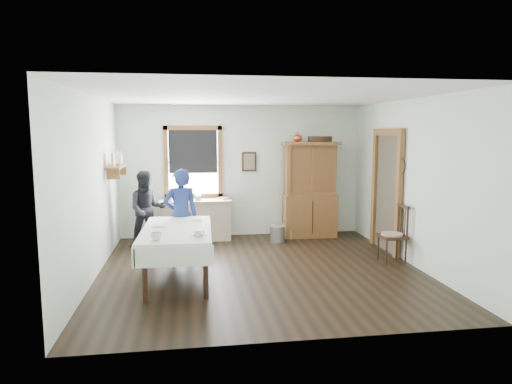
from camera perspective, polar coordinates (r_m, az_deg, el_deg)
room at (r=7.04m, az=0.57°, el=0.88°), size 5.01×5.01×2.70m
window at (r=9.39m, az=-7.85°, el=4.13°), size 1.18×0.07×1.48m
doorway at (r=8.59m, az=16.06°, el=0.53°), size 0.09×1.14×2.22m
wall_shelf at (r=8.56m, az=-17.00°, el=3.24°), size 0.24×1.00×0.44m
framed_picture at (r=9.47m, az=-0.86°, el=3.82°), size 0.30×0.04×0.40m
rug_beater at (r=8.04m, az=17.78°, el=4.00°), size 0.01×0.27×0.27m
work_counter at (r=9.27m, az=-7.54°, el=-3.45°), size 1.43×0.55×0.81m
china_hutch at (r=9.47m, az=6.75°, el=0.30°), size 1.17×0.59×1.96m
dining_table at (r=6.84m, az=-9.84°, el=-7.66°), size 1.08×1.96×0.77m
spindle_chair at (r=7.94m, az=16.68°, el=-5.00°), size 0.46×0.46×0.97m
pail at (r=9.08m, az=2.67°, el=-5.25°), size 0.33×0.33×0.31m
wicker_basket at (r=9.42m, az=3.57°, el=-5.15°), size 0.39×0.33×0.20m
woman_blue at (r=7.70m, az=-9.35°, el=-3.35°), size 0.58×0.44×1.45m
figure_dark at (r=8.79m, az=-13.45°, el=-2.47°), size 0.73×0.61×1.34m
table_cup_a at (r=6.06m, az=-12.38°, el=-5.44°), size 0.17×0.17×0.11m
table_cup_b at (r=6.14m, az=-7.26°, el=-5.24°), size 0.10×0.10×0.09m
table_bowl at (r=6.25m, az=-7.17°, el=-5.17°), size 0.21×0.21×0.05m
counter_book at (r=9.22m, az=-4.46°, el=-0.83°), size 0.27×0.28×0.02m
counter_bowl at (r=9.08m, az=-10.79°, el=-0.96°), size 0.22×0.22×0.06m
shelf_bowl at (r=8.57m, az=-16.99°, el=3.41°), size 0.22×0.22×0.05m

